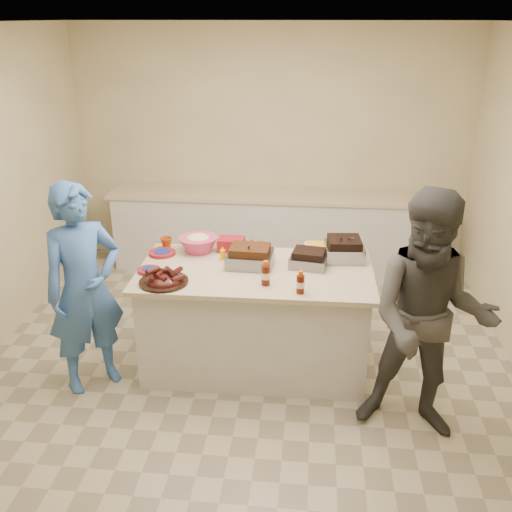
# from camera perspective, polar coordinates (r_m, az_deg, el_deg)

# --- Properties ---
(room) EXTENTS (4.50, 5.00, 2.70)m
(room) POSITION_cam_1_polar(r_m,az_deg,el_deg) (4.86, -1.03, -11.49)
(room) COLOR beige
(room) RESTS_ON ground
(back_counter) EXTENTS (3.60, 0.64, 0.90)m
(back_counter) POSITION_cam_1_polar(r_m,az_deg,el_deg) (6.61, 1.21, 2.59)
(back_counter) COLOR beige
(back_counter) RESTS_ON ground
(island) EXTENTS (1.87, 1.00, 0.88)m
(island) POSITION_cam_1_polar(r_m,az_deg,el_deg) (4.95, -0.06, -10.76)
(island) COLOR beige
(island) RESTS_ON ground
(rib_platter) EXTENTS (0.45, 0.45, 0.15)m
(rib_platter) POSITION_cam_1_polar(r_m,az_deg,el_deg) (4.36, -9.20, -2.66)
(rib_platter) COLOR #43110D
(rib_platter) RESTS_ON island
(pulled_pork_tray) EXTENTS (0.38, 0.29, 0.11)m
(pulled_pork_tray) POSITION_cam_1_polar(r_m,az_deg,el_deg) (4.59, -0.61, -1.01)
(pulled_pork_tray) COLOR #47230F
(pulled_pork_tray) RESTS_ON island
(brisket_tray) EXTENTS (0.32, 0.28, 0.09)m
(brisket_tray) POSITION_cam_1_polar(r_m,az_deg,el_deg) (4.61, 5.27, -1.03)
(brisket_tray) COLOR black
(brisket_tray) RESTS_ON island
(roasting_pan) EXTENTS (0.33, 0.33, 0.12)m
(roasting_pan) POSITION_cam_1_polar(r_m,az_deg,el_deg) (4.78, 8.73, -0.27)
(roasting_pan) COLOR gray
(roasting_pan) RESTS_ON island
(coleslaw_bowl) EXTENTS (0.33, 0.33, 0.22)m
(coleslaw_bowl) POSITION_cam_1_polar(r_m,az_deg,el_deg) (4.90, -5.77, 0.45)
(coleslaw_bowl) COLOR #C43662
(coleslaw_bowl) RESTS_ON island
(sausage_plate) EXTENTS (0.35, 0.35, 0.05)m
(sausage_plate) POSITION_cam_1_polar(r_m,az_deg,el_deg) (4.84, 0.29, 0.27)
(sausage_plate) COLOR silver
(sausage_plate) RESTS_ON island
(mac_cheese_dish) EXTENTS (0.32, 0.23, 0.08)m
(mac_cheese_dish) POSITION_cam_1_polar(r_m,az_deg,el_deg) (4.86, 6.66, 0.24)
(mac_cheese_dish) COLOR gold
(mac_cheese_dish) RESTS_ON island
(bbq_bottle_a) EXTENTS (0.07, 0.07, 0.19)m
(bbq_bottle_a) POSITION_cam_1_polar(r_m,az_deg,el_deg) (4.28, 0.96, -2.88)
(bbq_bottle_a) COLOR #461307
(bbq_bottle_a) RESTS_ON island
(bbq_bottle_b) EXTENTS (0.06, 0.06, 0.18)m
(bbq_bottle_b) POSITION_cam_1_polar(r_m,az_deg,el_deg) (4.17, 4.43, -3.71)
(bbq_bottle_b) COLOR #461307
(bbq_bottle_b) RESTS_ON island
(mustard_bottle) EXTENTS (0.04, 0.04, 0.12)m
(mustard_bottle) POSITION_cam_1_polar(r_m,az_deg,el_deg) (4.72, -3.33, -0.36)
(mustard_bottle) COLOR #F4AD01
(mustard_bottle) RESTS_ON island
(sauce_bowl) EXTENTS (0.14, 0.05, 0.14)m
(sauce_bowl) POSITION_cam_1_polar(r_m,az_deg,el_deg) (4.64, 0.40, -0.77)
(sauce_bowl) COLOR silver
(sauce_bowl) RESTS_ON island
(plate_stack_large) EXTENTS (0.23, 0.23, 0.03)m
(plate_stack_large) POSITION_cam_1_polar(r_m,az_deg,el_deg) (4.88, -9.36, 0.16)
(plate_stack_large) COLOR maroon
(plate_stack_large) RESTS_ON island
(plate_stack_small) EXTENTS (0.18, 0.18, 0.02)m
(plate_stack_small) POSITION_cam_1_polar(r_m,az_deg,el_deg) (4.57, -10.64, -1.55)
(plate_stack_small) COLOR maroon
(plate_stack_small) RESTS_ON island
(plastic_cup) EXTENTS (0.10, 0.10, 0.10)m
(plastic_cup) POSITION_cam_1_polar(r_m,az_deg,el_deg) (5.01, -8.92, 0.79)
(plastic_cup) COLOR #A43B0B
(plastic_cup) RESTS_ON island
(basket_stack) EXTENTS (0.22, 0.17, 0.11)m
(basket_stack) POSITION_cam_1_polar(r_m,az_deg,el_deg) (4.90, -2.47, 0.57)
(basket_stack) COLOR maroon
(basket_stack) RESTS_ON island
(guest_blue) EXTENTS (1.57, 1.64, 0.40)m
(guest_blue) POSITION_cam_1_polar(r_m,az_deg,el_deg) (4.92, -15.65, -11.96)
(guest_blue) COLOR #3A67AE
(guest_blue) RESTS_ON ground
(guest_gray) EXTENTS (1.15, 1.90, 0.67)m
(guest_gray) POSITION_cam_1_polar(r_m,az_deg,el_deg) (4.45, 15.61, -16.15)
(guest_gray) COLOR #474540
(guest_gray) RESTS_ON ground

